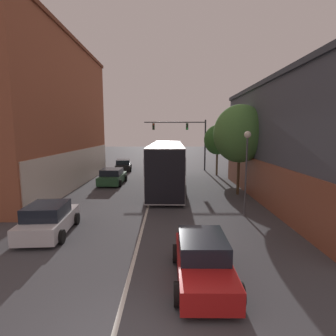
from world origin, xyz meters
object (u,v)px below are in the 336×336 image
at_px(bus, 166,163).
at_px(traffic_signal_gantry, 186,134).
at_px(parked_car_left_far, 47,220).
at_px(street_lamp, 245,161).
at_px(hatchback_foreground, 202,260).
at_px(parked_car_left_near, 122,165).
at_px(street_tree_near, 238,134).
at_px(parked_car_left_mid, 111,177).
at_px(street_tree_far, 216,140).

relative_size(bus, traffic_signal_gantry, 1.72).
bearing_deg(parked_car_left_far, street_lamp, -78.67).
height_order(traffic_signal_gantry, street_lamp, traffic_signal_gantry).
height_order(hatchback_foreground, parked_car_left_near, hatchback_foreground).
bearing_deg(parked_car_left_near, street_lamp, -157.92).
bearing_deg(parked_car_left_far, street_tree_near, -58.16).
bearing_deg(parked_car_left_far, parked_car_left_near, -3.95).
relative_size(parked_car_left_far, traffic_signal_gantry, 0.52).
distance_m(bus, parked_car_left_near, 11.50).
bearing_deg(parked_car_left_near, parked_car_left_mid, 175.95).
bearing_deg(street_tree_near, hatchback_foreground, -109.83).
relative_size(parked_car_left_far, street_tree_far, 0.71).
relative_size(hatchback_foreground, parked_car_left_near, 0.85).
xyz_separation_m(parked_car_left_near, traffic_signal_gantry, (7.89, 0.04, 3.85)).
xyz_separation_m(hatchback_foreground, parked_car_left_near, (-6.69, 24.33, -0.02)).
xyz_separation_m(hatchback_foreground, street_lamp, (3.25, 6.55, 2.48)).
relative_size(hatchback_foreground, parked_car_left_far, 1.00).
distance_m(hatchback_foreground, street_lamp, 7.73).
xyz_separation_m(parked_car_left_near, parked_car_left_mid, (0.46, -8.61, 0.03)).
bearing_deg(parked_car_left_far, traffic_signal_gantry, -24.98).
distance_m(traffic_signal_gantry, street_tree_far, 4.86).
height_order(parked_car_left_mid, traffic_signal_gantry, traffic_signal_gantry).
bearing_deg(parked_car_left_near, bus, -158.55).
distance_m(hatchback_foreground, street_tree_far, 21.31).
xyz_separation_m(parked_car_left_far, street_tree_far, (10.95, 16.79, 3.20)).
bearing_deg(street_tree_near, street_lamp, -100.67).
height_order(street_tree_near, street_tree_far, street_tree_near).
relative_size(parked_car_left_near, street_tree_far, 0.83).
distance_m(bus, parked_car_left_far, 11.90).
bearing_deg(parked_car_left_near, hatchback_foreground, -171.76).
height_order(bus, parked_car_left_near, bus).
xyz_separation_m(parked_car_left_near, street_tree_far, (10.94, -3.70, 3.24)).
height_order(hatchback_foreground, traffic_signal_gantry, traffic_signal_gantry).
distance_m(parked_car_left_far, traffic_signal_gantry, 22.33).
bearing_deg(parked_car_left_near, parked_car_left_far, 172.85).
bearing_deg(parked_car_left_near, street_tree_far, -115.82).
bearing_deg(parked_car_left_far, hatchback_foreground, -123.77).
distance_m(parked_car_left_near, street_tree_near, 17.15).
bearing_deg(street_lamp, parked_car_left_mid, 135.96).
xyz_separation_m(bus, traffic_signal_gantry, (2.44, 10.06, 2.40)).
bearing_deg(parked_car_left_far, bus, -31.49).
xyz_separation_m(hatchback_foreground, street_tree_far, (4.25, 20.63, 3.22)).
bearing_deg(parked_car_left_far, parked_car_left_mid, -6.19).
distance_m(traffic_signal_gantry, street_lamp, 17.99).
relative_size(parked_car_left_mid, parked_car_left_far, 1.07).
xyz_separation_m(traffic_signal_gantry, street_tree_far, (3.05, -3.74, -0.61)).
distance_m(parked_car_left_far, street_tree_far, 20.30).
height_order(bus, street_lamp, street_lamp).
xyz_separation_m(bus, parked_car_left_near, (-5.46, 10.02, -1.45)).
height_order(parked_car_left_mid, street_tree_near, street_tree_near).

